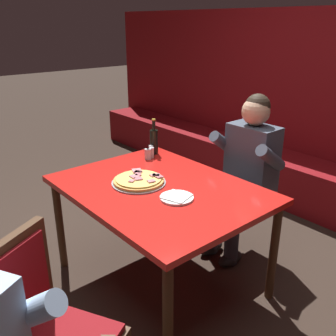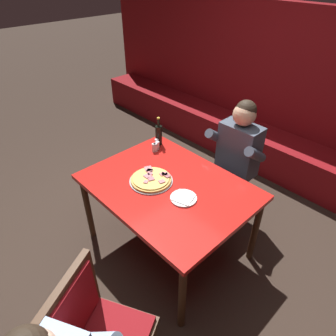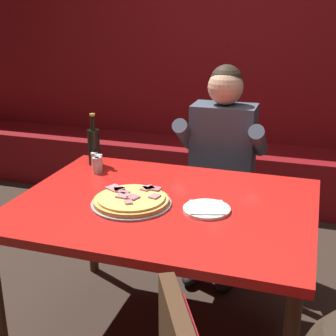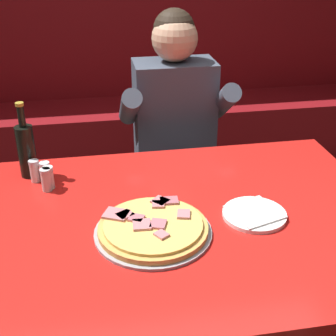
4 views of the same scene
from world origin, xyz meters
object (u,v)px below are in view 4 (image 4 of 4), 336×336
(plate_white_paper, at_px, (254,214))
(beer_bottle, at_px, (26,149))
(main_dining_table, at_px, (189,234))
(diner_seated_blue_shirt, at_px, (177,135))
(shaker_oregano, at_px, (35,172))
(shaker_parmesan, at_px, (49,179))
(shaker_red_pepper_flakes, at_px, (46,181))
(pizza, at_px, (153,228))
(shaker_black_pepper, at_px, (46,174))

(plate_white_paper, height_order, beer_bottle, beer_bottle)
(main_dining_table, bearing_deg, diner_seated_blue_shirt, 82.18)
(plate_white_paper, bearing_deg, shaker_oregano, 153.16)
(shaker_oregano, bearing_deg, main_dining_table, -32.89)
(plate_white_paper, relative_size, shaker_parmesan, 2.44)
(shaker_red_pepper_flakes, bearing_deg, diner_seated_blue_shirt, 40.94)
(shaker_red_pepper_flakes, height_order, diner_seated_blue_shirt, diner_seated_blue_shirt)
(plate_white_paper, distance_m, shaker_red_pepper_flakes, 0.74)
(shaker_oregano, height_order, shaker_parmesan, same)
(shaker_red_pepper_flakes, bearing_deg, shaker_parmesan, 61.35)
(plate_white_paper, distance_m, shaker_oregano, 0.81)
(main_dining_table, bearing_deg, shaker_red_pepper_flakes, 151.37)
(beer_bottle, relative_size, shaker_oregano, 3.40)
(main_dining_table, height_order, shaker_oregano, shaker_oregano)
(shaker_red_pepper_flakes, relative_size, diner_seated_blue_shirt, 0.07)
(pizza, bearing_deg, shaker_parmesan, 133.92)
(main_dining_table, height_order, plate_white_paper, plate_white_paper)
(beer_bottle, xyz_separation_m, shaker_black_pepper, (0.07, -0.08, -0.07))
(shaker_black_pepper, relative_size, shaker_parmesan, 1.00)
(pizza, distance_m, diner_seated_blue_shirt, 0.86)
(pizza, distance_m, plate_white_paper, 0.34)
(main_dining_table, relative_size, diner_seated_blue_shirt, 1.07)
(shaker_black_pepper, bearing_deg, beer_bottle, 130.99)
(shaker_parmesan, height_order, diner_seated_blue_shirt, diner_seated_blue_shirt)
(shaker_red_pepper_flakes, distance_m, diner_seated_blue_shirt, 0.76)
(main_dining_table, relative_size, shaker_parmesan, 15.83)
(main_dining_table, height_order, shaker_red_pepper_flakes, shaker_red_pepper_flakes)
(main_dining_table, bearing_deg, shaker_oregano, 147.11)
(main_dining_table, bearing_deg, shaker_parmesan, 149.51)
(pizza, relative_size, diner_seated_blue_shirt, 0.29)
(plate_white_paper, xyz_separation_m, beer_bottle, (-0.75, 0.42, 0.10))
(plate_white_paper, distance_m, diner_seated_blue_shirt, 0.80)
(pizza, xyz_separation_m, diner_seated_blue_shirt, (0.24, 0.82, -0.06))
(pizza, bearing_deg, shaker_black_pepper, 132.10)
(shaker_black_pepper, xyz_separation_m, shaker_oregano, (-0.04, 0.02, 0.00))
(main_dining_table, distance_m, shaker_oregano, 0.62)
(main_dining_table, relative_size, pizza, 3.72)
(shaker_oregano, bearing_deg, shaker_black_pepper, -30.75)
(beer_bottle, height_order, shaker_red_pepper_flakes, beer_bottle)
(shaker_black_pepper, distance_m, shaker_parmesan, 0.04)
(main_dining_table, xyz_separation_m, shaker_parmesan, (-0.46, 0.27, 0.11))
(main_dining_table, bearing_deg, plate_white_paper, -9.11)
(plate_white_paper, relative_size, beer_bottle, 0.72)
(beer_bottle, height_order, shaker_black_pepper, beer_bottle)
(main_dining_table, distance_m, shaker_black_pepper, 0.58)
(diner_seated_blue_shirt, bearing_deg, shaker_red_pepper_flakes, -139.06)
(shaker_oregano, bearing_deg, beer_bottle, 116.47)
(plate_white_paper, xyz_separation_m, diner_seated_blue_shirt, (-0.11, 0.79, -0.05))
(shaker_oregano, distance_m, diner_seated_blue_shirt, 0.75)
(plate_white_paper, height_order, shaker_oregano, shaker_oregano)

